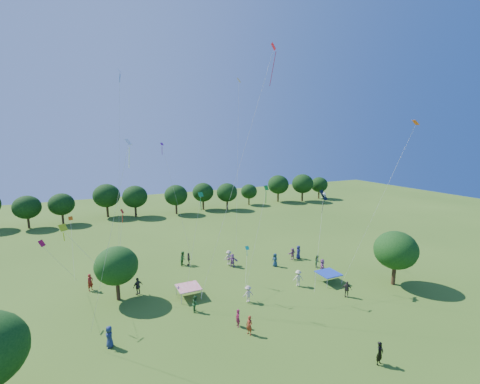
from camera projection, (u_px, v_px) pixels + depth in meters
The scene contains 38 objects.
near_tree_north at pixel (116, 266), 30.67m from camera, with size 4.06×4.06×5.33m.
near_tree_east at pixel (396, 250), 33.89m from camera, with size 4.45×4.45×5.86m.
treeline at pixel (145, 196), 64.75m from camera, with size 88.01×8.77×6.77m.
tent_red_stripe at pixel (188, 287), 31.59m from camera, with size 2.20×2.20×1.10m.
tent_blue at pixel (328, 273), 34.85m from camera, with size 2.20×2.20×1.10m.
man_in_black at pixel (380, 353), 22.18m from camera, with size 0.63×0.40×1.68m, color black.
crowd_person_0 at pixel (275, 260), 39.27m from camera, with size 0.81×0.44×1.64m, color navy.
crowd_person_1 at pixel (238, 318), 26.68m from camera, with size 0.56×0.36×1.51m, color maroon.
crowd_person_2 at pixel (196, 304), 29.02m from camera, with size 0.74×0.40×1.51m, color #275B2B.
crowd_person_3 at pixel (248, 294), 30.71m from camera, with size 1.06×0.48×1.62m, color beige.
crowd_person_4 at pixel (189, 259), 39.64m from camera, with size 0.93×0.42×1.59m, color #433735.
crowd_person_5 at pixel (232, 260), 39.08m from camera, with size 1.55×0.55×1.66m, color #9D5B9C.
crowd_person_6 at pixel (298, 252), 41.80m from camera, with size 0.86×0.46×1.74m, color navy.
crowd_person_7 at pixel (249, 325), 25.57m from camera, with size 0.59×0.38×1.57m, color maroon.
crowd_person_8 at pixel (317, 261), 38.99m from camera, with size 0.76×0.41×1.53m, color #245323.
crowd_person_9 at pixel (229, 258), 39.73m from camera, with size 1.20×0.54×1.83m, color #C0B399.
crowd_person_10 at pixel (347, 289), 31.69m from camera, with size 0.95×0.43×1.61m, color #39312D.
crowd_person_11 at pixel (322, 266), 37.41m from camera, with size 1.55×0.55×1.66m, color #AE65A2.
crowd_person_12 at pixel (109, 337), 24.04m from camera, with size 0.82×0.44×1.66m, color navy.
crowd_person_13 at pixel (90, 282), 32.98m from camera, with size 0.67×0.43×1.78m, color maroon.
crowd_person_14 at pixel (183, 258), 39.59m from camera, with size 0.87×0.47×1.77m, color #295D28.
crowd_person_15 at pixel (298, 278), 34.05m from camera, with size 1.13×0.51×1.73m, color beige.
crowd_person_16 at pixel (138, 286), 32.12m from camera, with size 1.04×0.47×1.78m, color #39352E.
crowd_person_17 at pixel (292, 254), 41.56m from camera, with size 1.43×0.51×1.53m, color #9D5B87.
pirate_kite at pixel (324, 196), 33.21m from camera, with size 4.33×4.24×8.89m.
red_high_kite at pixel (259, 100), 28.68m from camera, with size 7.59×0.72×22.59m.
small_kite_0 at pixel (47, 249), 27.93m from camera, with size 2.59×3.94×5.65m.
small_kite_1 at pixel (399, 159), 29.72m from camera, with size 5.45×3.09×15.87m.
small_kite_2 at pixel (70, 236), 27.24m from camera, with size 4.40×2.12×7.13m.
small_kite_3 at pixel (199, 210), 31.78m from camera, with size 2.13×1.03×8.95m.
small_kite_4 at pixel (119, 136), 31.48m from camera, with size 1.80×3.89×20.96m.
small_kite_5 at pixel (170, 177), 36.73m from camera, with size 2.93×1.90×13.74m.
small_kite_6 at pixel (119, 190), 20.90m from camera, with size 3.36×3.41×14.20m.
small_kite_7 at pixel (247, 254), 33.44m from camera, with size 2.09×3.41×2.99m.
small_kite_8 at pixel (122, 223), 32.60m from camera, with size 1.30×3.06×7.06m.
small_kite_9 at pixel (71, 229), 35.56m from camera, with size 0.47×5.49×5.49m.
small_kite_10 at pixel (238, 116), 42.29m from camera, with size 2.99×5.22×22.14m.
small_kite_11 at pixel (263, 206), 31.32m from camera, with size 3.17×1.53×9.66m.
Camera 1 is at (-11.51, -10.42, 15.54)m, focal length 24.00 mm.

